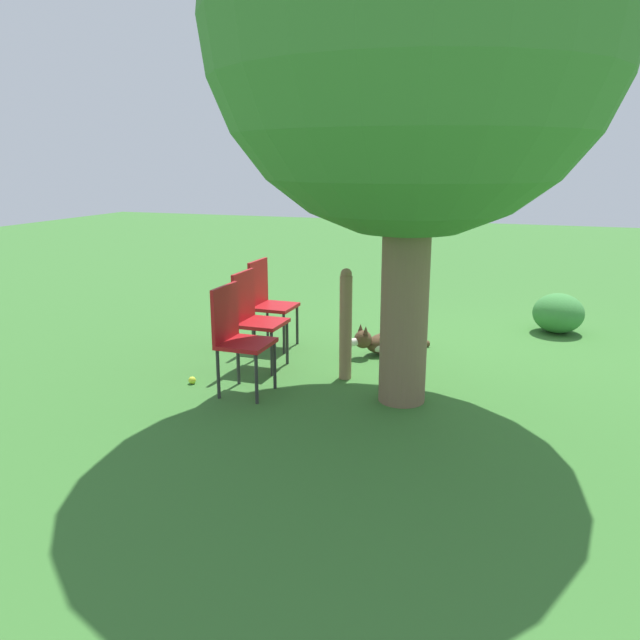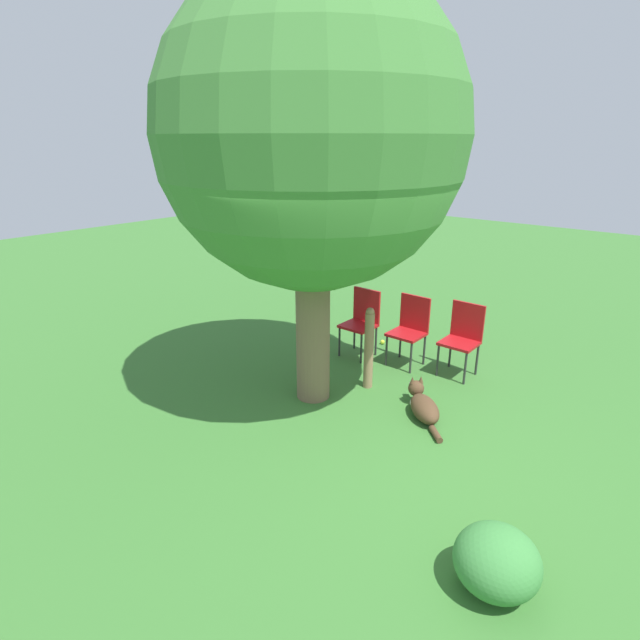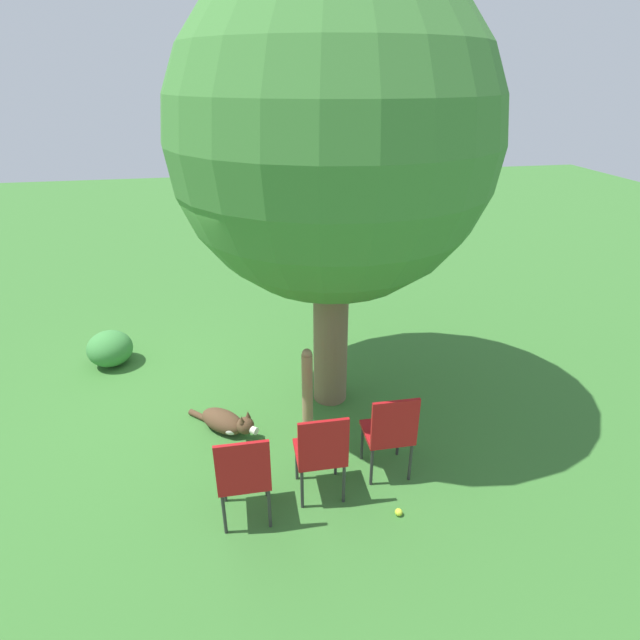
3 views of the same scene
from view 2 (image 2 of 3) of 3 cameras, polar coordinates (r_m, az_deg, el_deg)
The scene contains 9 objects.
ground_plane at distance 5.37m, azimuth 7.30°, elevation -13.36°, with size 30.00×30.00×0.00m, color #38702D.
oak_tree at distance 5.37m, azimuth -0.92°, elevation 20.21°, with size 3.18×3.18×4.57m.
dog at distance 5.79m, azimuth 11.69°, elevation -9.51°, with size 0.73×0.77×0.35m.
fence_post at distance 6.14m, azimuth 5.61°, elevation -3.19°, with size 0.12×0.12×1.05m.
red_chair_0 at distance 6.72m, azimuth 16.00°, elevation -1.62°, with size 0.42×0.44×0.95m.
red_chair_1 at distance 6.87m, azimuth 10.26°, elevation -0.69°, with size 0.42×0.44×0.95m.
red_chair_2 at distance 7.08m, azimuth 4.82°, elevation 0.21°, with size 0.42×0.44×0.95m.
tennis_ball at distance 7.63m, azimuth 7.15°, elevation -2.51°, with size 0.07×0.07×0.07m.
low_shrub at distance 3.96m, azimuth 19.55°, elevation -24.55°, with size 0.59×0.59×0.47m.
Camera 2 is at (-3.84, -2.33, 2.94)m, focal length 28.00 mm.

